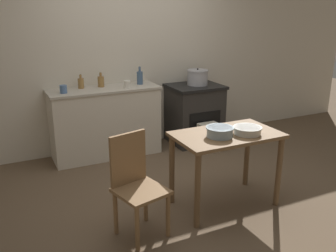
{
  "coord_description": "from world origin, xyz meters",
  "views": [
    {
      "loc": [
        -1.82,
        -3.37,
        1.95
      ],
      "look_at": [
        0.0,
        0.39,
        0.61
      ],
      "focal_mm": 40.0,
      "sensor_mm": 36.0,
      "label": 1
    }
  ],
  "objects_px": {
    "stock_pot": "(198,77)",
    "cup_center": "(127,84)",
    "chair": "(136,183)",
    "work_table": "(226,146)",
    "mixing_bowl_large": "(220,131)",
    "bottle_left": "(101,81)",
    "flour_sack": "(209,138)",
    "bottle_mid_left": "(81,83)",
    "mixing_bowl_small": "(247,130)",
    "cup_center_left": "(63,89)",
    "stove": "(194,114)",
    "bottle_far_left": "(140,78)"
  },
  "relations": [
    {
      "from": "mixing_bowl_large",
      "to": "bottle_far_left",
      "type": "distance_m",
      "value": 1.9
    },
    {
      "from": "chair",
      "to": "cup_center_left",
      "type": "relative_size",
      "value": 9.19
    },
    {
      "from": "flour_sack",
      "to": "cup_center",
      "type": "height_order",
      "value": "cup_center"
    },
    {
      "from": "mixing_bowl_large",
      "to": "cup_center",
      "type": "height_order",
      "value": "cup_center"
    },
    {
      "from": "stove",
      "to": "work_table",
      "type": "xyz_separation_m",
      "value": [
        -0.65,
        -1.76,
        0.2
      ]
    },
    {
      "from": "stove",
      "to": "mixing_bowl_large",
      "type": "distance_m",
      "value": 2.01
    },
    {
      "from": "bottle_left",
      "to": "flour_sack",
      "type": "bearing_deg",
      "value": -23.79
    },
    {
      "from": "bottle_left",
      "to": "cup_center_left",
      "type": "relative_size",
      "value": 1.92
    },
    {
      "from": "mixing_bowl_small",
      "to": "cup_center_left",
      "type": "bearing_deg",
      "value": 127.11
    },
    {
      "from": "work_table",
      "to": "mixing_bowl_large",
      "type": "relative_size",
      "value": 3.89
    },
    {
      "from": "stove",
      "to": "flour_sack",
      "type": "relative_size",
      "value": 2.13
    },
    {
      "from": "chair",
      "to": "bottle_mid_left",
      "type": "bearing_deg",
      "value": 75.08
    },
    {
      "from": "chair",
      "to": "mixing_bowl_large",
      "type": "height_order",
      "value": "chair"
    },
    {
      "from": "work_table",
      "to": "bottle_left",
      "type": "relative_size",
      "value": 5.44
    },
    {
      "from": "chair",
      "to": "stock_pot",
      "type": "relative_size",
      "value": 2.96
    },
    {
      "from": "bottle_mid_left",
      "to": "cup_center_left",
      "type": "height_order",
      "value": "bottle_mid_left"
    },
    {
      "from": "stock_pot",
      "to": "cup_center",
      "type": "bearing_deg",
      "value": -175.15
    },
    {
      "from": "bottle_mid_left",
      "to": "chair",
      "type": "bearing_deg",
      "value": -90.82
    },
    {
      "from": "work_table",
      "to": "cup_center",
      "type": "xyz_separation_m",
      "value": [
        -0.42,
        1.67,
        0.34
      ]
    },
    {
      "from": "stock_pot",
      "to": "bottle_far_left",
      "type": "bearing_deg",
      "value": 175.16
    },
    {
      "from": "bottle_mid_left",
      "to": "cup_center",
      "type": "height_order",
      "value": "bottle_mid_left"
    },
    {
      "from": "mixing_bowl_small",
      "to": "bottle_far_left",
      "type": "bearing_deg",
      "value": 100.05
    },
    {
      "from": "bottle_left",
      "to": "stock_pot",
      "type": "bearing_deg",
      "value": -5.56
    },
    {
      "from": "flour_sack",
      "to": "cup_center_left",
      "type": "xyz_separation_m",
      "value": [
        -1.84,
        0.42,
        0.78
      ]
    },
    {
      "from": "mixing_bowl_large",
      "to": "stove",
      "type": "bearing_deg",
      "value": 67.13
    },
    {
      "from": "flour_sack",
      "to": "mixing_bowl_small",
      "type": "distance_m",
      "value": 1.6
    },
    {
      "from": "cup_center",
      "to": "stove",
      "type": "bearing_deg",
      "value": 4.89
    },
    {
      "from": "stove",
      "to": "bottle_mid_left",
      "type": "xyz_separation_m",
      "value": [
        -1.6,
        0.16,
        0.57
      ]
    },
    {
      "from": "stock_pot",
      "to": "bottle_mid_left",
      "type": "bearing_deg",
      "value": 174.47
    },
    {
      "from": "bottle_left",
      "to": "cup_center_left",
      "type": "height_order",
      "value": "bottle_left"
    },
    {
      "from": "mixing_bowl_large",
      "to": "mixing_bowl_small",
      "type": "xyz_separation_m",
      "value": [
        0.29,
        -0.05,
        -0.01
      ]
    },
    {
      "from": "chair",
      "to": "flour_sack",
      "type": "relative_size",
      "value": 2.25
    },
    {
      "from": "cup_center_left",
      "to": "cup_center",
      "type": "height_order",
      "value": "same"
    },
    {
      "from": "flour_sack",
      "to": "mixing_bowl_small",
      "type": "height_order",
      "value": "mixing_bowl_small"
    },
    {
      "from": "work_table",
      "to": "cup_center_left",
      "type": "bearing_deg",
      "value": 124.99
    },
    {
      "from": "chair",
      "to": "stock_pot",
      "type": "distance_m",
      "value": 2.54
    },
    {
      "from": "stove",
      "to": "mixing_bowl_large",
      "type": "xyz_separation_m",
      "value": [
        -0.76,
        -1.81,
        0.39
      ]
    },
    {
      "from": "chair",
      "to": "mixing_bowl_small",
      "type": "distance_m",
      "value": 1.2
    },
    {
      "from": "flour_sack",
      "to": "bottle_far_left",
      "type": "relative_size",
      "value": 1.68
    },
    {
      "from": "chair",
      "to": "mixing_bowl_large",
      "type": "distance_m",
      "value": 0.93
    },
    {
      "from": "stock_pot",
      "to": "mixing_bowl_large",
      "type": "xyz_separation_m",
      "value": [
        -0.81,
        -1.82,
        -0.15
      ]
    },
    {
      "from": "stove",
      "to": "bottle_left",
      "type": "xyz_separation_m",
      "value": [
        -1.34,
        0.14,
        0.57
      ]
    },
    {
      "from": "bottle_far_left",
      "to": "mixing_bowl_large",
      "type": "bearing_deg",
      "value": -88.33
    },
    {
      "from": "cup_center_left",
      "to": "cup_center",
      "type": "xyz_separation_m",
      "value": [
        0.8,
        -0.07,
        0.0
      ]
    },
    {
      "from": "stove",
      "to": "bottle_far_left",
      "type": "relative_size",
      "value": 3.58
    },
    {
      "from": "bottle_left",
      "to": "bottle_far_left",
      "type": "bearing_deg",
      "value": -6.73
    },
    {
      "from": "bottle_far_left",
      "to": "stove",
      "type": "bearing_deg",
      "value": -5.29
    },
    {
      "from": "work_table",
      "to": "mixing_bowl_small",
      "type": "xyz_separation_m",
      "value": [
        0.17,
        -0.1,
        0.17
      ]
    },
    {
      "from": "cup_center",
      "to": "bottle_mid_left",
      "type": "bearing_deg",
      "value": 154.86
    },
    {
      "from": "work_table",
      "to": "cup_center_left",
      "type": "xyz_separation_m",
      "value": [
        -1.22,
        1.74,
        0.34
      ]
    }
  ]
}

